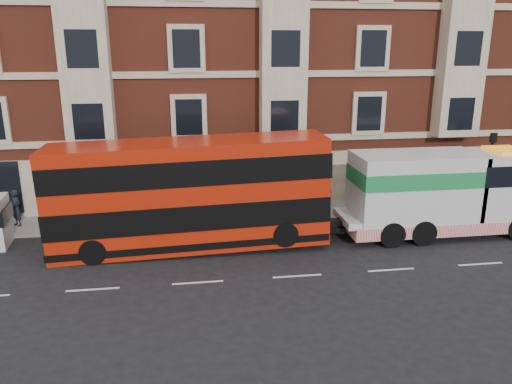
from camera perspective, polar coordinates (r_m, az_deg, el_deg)
ground at (r=20.52m, az=4.73°, el=-9.56°), size 120.00×120.00×0.00m
sidewalk at (r=27.29m, az=1.23°, el=-2.60°), size 90.00×3.00×0.15m
victorian_terrace at (r=33.31m, az=-0.01°, el=18.31°), size 45.00×12.00×20.40m
lamp_post_west at (r=25.01m, az=-11.93°, el=1.49°), size 0.35×0.15×4.35m
lamp_post_east at (r=29.80m, az=25.13°, el=2.66°), size 0.35×0.15×4.35m
double_decker_bus at (r=22.49m, az=-7.62°, el=-0.08°), size 12.29×2.82×4.98m
tow_truck at (r=25.70m, az=20.39°, el=0.04°), size 9.84×2.91×4.10m
pedestrian at (r=27.89m, az=-25.76°, el=-1.67°), size 0.81×0.79×1.88m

